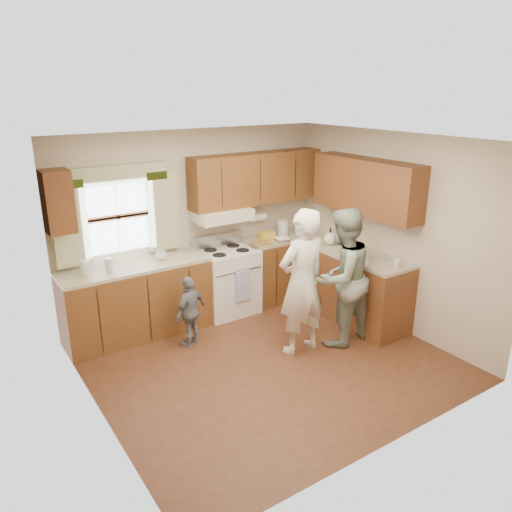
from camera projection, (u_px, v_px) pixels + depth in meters
room at (269, 259)px, 5.35m from camera, size 3.80×3.80×3.80m
kitchen_fixtures at (260, 258)px, 6.66m from camera, size 3.80×2.25×2.15m
stove at (227, 280)px, 6.90m from camera, size 0.76×0.67×1.07m
woman_left at (302, 283)px, 5.72m from camera, size 0.65×0.43×1.75m
woman_right at (341, 278)px, 5.94m from camera, size 0.90×0.75×1.69m
child at (190, 311)px, 6.00m from camera, size 0.56×0.42×0.89m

